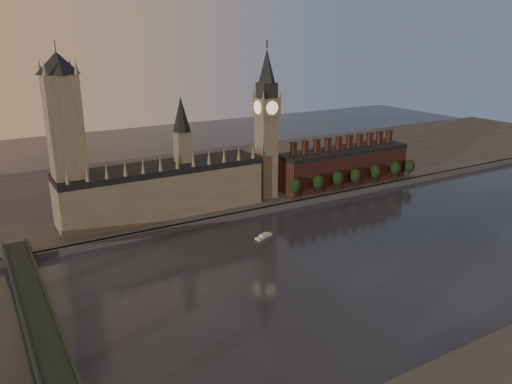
# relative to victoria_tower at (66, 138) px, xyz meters

# --- Properties ---
(ground) EXTENTS (900.00, 900.00, 0.00)m
(ground) POSITION_rel_victoria_tower_xyz_m (120.00, -115.00, -59.09)
(ground) COLOR black
(ground) RESTS_ON ground
(north_bank) EXTENTS (900.00, 182.00, 4.00)m
(north_bank) POSITION_rel_victoria_tower_xyz_m (120.00, 63.04, -57.09)
(north_bank) COLOR #4E4E53
(north_bank) RESTS_ON ground
(palace_of_westminster) EXTENTS (130.00, 30.30, 74.00)m
(palace_of_westminster) POSITION_rel_victoria_tower_xyz_m (55.59, -0.09, -37.46)
(palace_of_westminster) COLOR #7D6F59
(palace_of_westminster) RESTS_ON north_bank
(victoria_tower) EXTENTS (24.00, 24.00, 108.00)m
(victoria_tower) POSITION_rel_victoria_tower_xyz_m (0.00, 0.00, 0.00)
(victoria_tower) COLOR #7D6F59
(victoria_tower) RESTS_ON north_bank
(big_ben) EXTENTS (15.00, 15.00, 107.00)m
(big_ben) POSITION_rel_victoria_tower_xyz_m (130.00, -5.00, -2.26)
(big_ben) COLOR #7D6F59
(big_ben) RESTS_ON north_bank
(chimney_block) EXTENTS (110.00, 25.00, 37.00)m
(chimney_block) POSITION_rel_victoria_tower_xyz_m (200.00, -5.00, -41.27)
(chimney_block) COLOR #552820
(chimney_block) RESTS_ON north_bank
(embankment_tree_0) EXTENTS (8.60, 8.60, 14.88)m
(embankment_tree_0) POSITION_rel_victoria_tower_xyz_m (145.04, -19.74, -45.62)
(embankment_tree_0) COLOR black
(embankment_tree_0) RESTS_ON north_bank
(embankment_tree_1) EXTENTS (8.60, 8.60, 14.88)m
(embankment_tree_1) POSITION_rel_victoria_tower_xyz_m (165.11, -20.01, -45.62)
(embankment_tree_1) COLOR black
(embankment_tree_1) RESTS_ON north_bank
(embankment_tree_2) EXTENTS (8.60, 8.60, 14.88)m
(embankment_tree_2) POSITION_rel_victoria_tower_xyz_m (182.71, -20.14, -45.62)
(embankment_tree_2) COLOR black
(embankment_tree_2) RESTS_ON north_bank
(embankment_tree_3) EXTENTS (8.60, 8.60, 14.88)m
(embankment_tree_3) POSITION_rel_victoria_tower_xyz_m (198.94, -21.09, -45.62)
(embankment_tree_3) COLOR black
(embankment_tree_3) RESTS_ON north_bank
(embankment_tree_4) EXTENTS (8.60, 8.60, 14.88)m
(embankment_tree_4) POSITION_rel_victoria_tower_xyz_m (220.41, -19.59, -45.62)
(embankment_tree_4) COLOR black
(embankment_tree_4) RESTS_ON north_bank
(embankment_tree_5) EXTENTS (8.60, 8.60, 14.88)m
(embankment_tree_5) POSITION_rel_victoria_tower_xyz_m (241.28, -20.17, -45.62)
(embankment_tree_5) COLOR black
(embankment_tree_5) RESTS_ON north_bank
(embankment_tree_6) EXTENTS (8.60, 8.60, 14.88)m
(embankment_tree_6) POSITION_rel_victoria_tower_xyz_m (255.37, -21.50, -45.62)
(embankment_tree_6) COLOR black
(embankment_tree_6) RESTS_ON north_bank
(westminster_bridge) EXTENTS (14.00, 200.00, 11.55)m
(westminster_bridge) POSITION_rel_victoria_tower_xyz_m (-35.00, -117.70, -51.65)
(westminster_bridge) COLOR #1B2A26
(westminster_bridge) RESTS_ON ground
(river_boat) EXTENTS (12.92, 7.61, 2.49)m
(river_boat) POSITION_rel_victoria_tower_xyz_m (93.98, -60.71, -58.13)
(river_boat) COLOR silver
(river_boat) RESTS_ON ground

